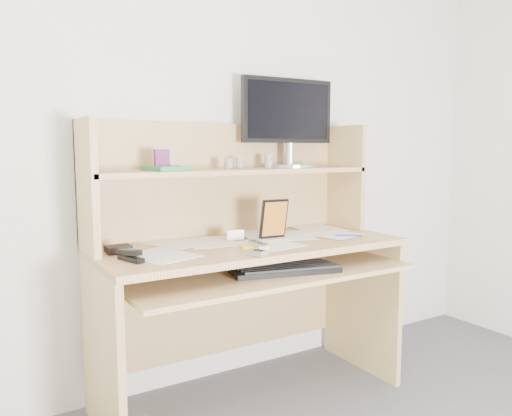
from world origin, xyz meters
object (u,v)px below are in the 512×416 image
tv_remote (258,245)px  monitor (288,120)px  keyboard (285,269)px  desk (242,251)px  game_case (274,219)px

tv_remote → monitor: monitor is taller
keyboard → monitor: bearing=67.8°
monitor → desk: bearing=-159.3°
keyboard → tv_remote: tv_remote is taller
keyboard → desk: bearing=112.5°
game_case → monitor: size_ratio=0.36×
desk → game_case: (0.13, -0.07, 0.15)m
game_case → monitor: (0.21, 0.18, 0.47)m
keyboard → monitor: monitor is taller
tv_remote → monitor: 0.74m
tv_remote → monitor: size_ratio=0.31×
keyboard → monitor: size_ratio=0.94×
keyboard → game_case: game_case is taller
keyboard → tv_remote: size_ratio=2.98×
game_case → monitor: 0.55m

